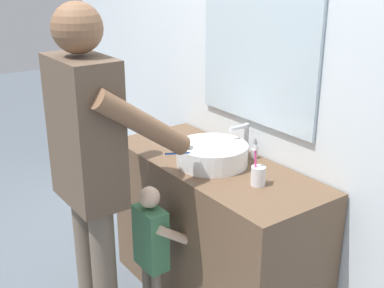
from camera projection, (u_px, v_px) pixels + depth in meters
The scene contains 7 objects.
back_wall at pixel (263, 66), 2.67m from camera, with size 4.40×0.10×2.70m.
vanity_cabinet at pixel (214, 234), 2.82m from camera, with size 1.32×0.54×0.86m, color brown.
sink_basin at pixel (212, 154), 2.63m from camera, with size 0.38×0.38×0.11m.
faucet at pixel (245, 141), 2.75m from camera, with size 0.18×0.14×0.18m.
toothbrush_cup at pixel (258, 175), 2.39m from camera, with size 0.07×0.07×0.21m.
child_toddler at pixel (152, 246), 2.57m from camera, with size 0.26×0.26×0.83m.
adult_parent at pixel (90, 153), 2.34m from camera, with size 0.53×0.56×1.72m.
Camera 1 is at (1.93, -1.24, 1.89)m, focal length 46.69 mm.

